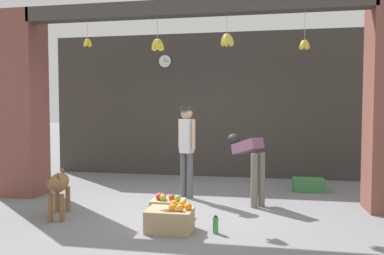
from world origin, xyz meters
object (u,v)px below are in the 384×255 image
object	(u,v)px
worker_stooping	(249,158)
water_bottle	(216,225)
dog	(59,185)
wall_clock	(165,61)
produce_box_green	(309,185)
fruit_crate_oranges	(171,219)
fruit_crate_apples	(168,207)
shopkeeper	(187,144)

from	to	relation	value
worker_stooping	water_bottle	size ratio (longest dim) A/B	5.02
dog	wall_clock	world-z (taller)	wall_clock
dog	produce_box_green	size ratio (longest dim) A/B	1.63
worker_stooping	fruit_crate_oranges	world-z (taller)	worker_stooping
fruit_crate_oranges	dog	bearing A→B (deg)	170.62
worker_stooping	fruit_crate_oranges	size ratio (longest dim) A/B	1.94
fruit_crate_apples	water_bottle	bearing A→B (deg)	-36.71
produce_box_green	wall_clock	xyz separation A→B (m)	(-3.06, 1.18, 2.50)
fruit_crate_oranges	water_bottle	xyz separation A→B (m)	(0.57, 0.01, -0.05)
shopkeeper	produce_box_green	size ratio (longest dim) A/B	2.84
fruit_crate_apples	wall_clock	distance (m)	4.18
fruit_crate_oranges	water_bottle	distance (m)	0.57
fruit_crate_oranges	produce_box_green	size ratio (longest dim) A/B	1.03
shopkeeper	produce_box_green	world-z (taller)	shopkeeper
produce_box_green	worker_stooping	bearing A→B (deg)	-134.47
shopkeeper	wall_clock	distance (m)	2.81
worker_stooping	wall_clock	xyz separation A→B (m)	(-1.98, 2.27, 1.88)
worker_stooping	produce_box_green	bearing A→B (deg)	7.82
shopkeeper	dog	bearing A→B (deg)	68.92
wall_clock	water_bottle	bearing A→B (deg)	-66.97
fruit_crate_oranges	produce_box_green	world-z (taller)	fruit_crate_oranges
dog	fruit_crate_apples	size ratio (longest dim) A/B	1.96
shopkeeper	produce_box_green	distance (m)	2.46
shopkeeper	worker_stooping	size ratio (longest dim) A/B	1.42
fruit_crate_apples	shopkeeper	bearing A→B (deg)	88.21
worker_stooping	wall_clock	size ratio (longest dim) A/B	3.78
dog	shopkeeper	xyz separation A→B (m)	(1.56, 1.49, 0.46)
produce_box_green	water_bottle	bearing A→B (deg)	-118.55
produce_box_green	fruit_crate_apples	bearing A→B (deg)	-136.46
fruit_crate_apples	water_bottle	world-z (taller)	fruit_crate_apples
fruit_crate_oranges	fruit_crate_apples	world-z (taller)	fruit_crate_oranges
fruit_crate_oranges	water_bottle	bearing A→B (deg)	0.63
worker_stooping	fruit_crate_oranges	distance (m)	1.90
shopkeeper	worker_stooping	world-z (taller)	shopkeeper
produce_box_green	water_bottle	xyz separation A→B (m)	(-1.44, -2.64, -0.02)
dog	shopkeeper	size ratio (longest dim) A/B	0.57
worker_stooping	produce_box_green	xyz separation A→B (m)	(1.08, 1.10, -0.63)
fruit_crate_oranges	fruit_crate_apples	bearing A→B (deg)	107.59
shopkeeper	wall_clock	bearing A→B (deg)	-40.85
wall_clock	dog	bearing A→B (deg)	-100.45
fruit_crate_oranges	fruit_crate_apples	size ratio (longest dim) A/B	1.24
shopkeeper	water_bottle	distance (m)	2.07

